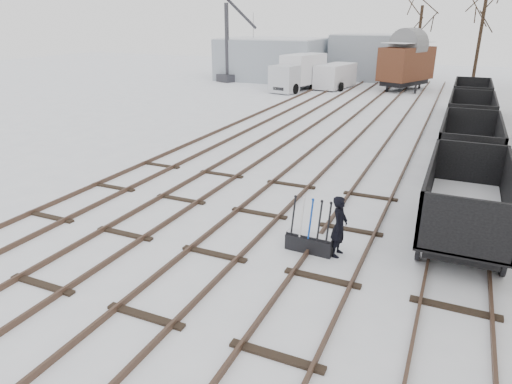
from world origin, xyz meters
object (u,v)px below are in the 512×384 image
Objects in this scene: panel_van at (335,76)px; crane at (228,59)px; freight_wagon_a at (464,212)px; lorry at (299,72)px; ground_frame at (310,242)px; box_van_wagon at (406,63)px; worker at (339,226)px.

crane reaches higher than panel_van.
freight_wagon_a is 29.37m from lorry.
box_van_wagon reaches higher than ground_frame.
lorry is at bearing 3.44° from crane.
freight_wagon_a reaches higher than worker.
panel_van is at bearing 18.19° from worker.
worker is 3.81m from freight_wagon_a.
worker is (0.75, 0.10, 0.56)m from ground_frame.
ground_frame is at bearing 100.64° from worker.
lorry is (-10.18, 28.32, 1.27)m from ground_frame.
worker is 0.24× the size of lorry.
panel_van is (2.66, 2.34, -0.44)m from lorry.
box_van_wagon is 1.16× the size of panel_van.
worker is 0.20× the size of crane.
ground_frame is 31.59m from panel_van.
box_van_wagon reaches higher than freight_wagon_a.
panel_van is (-11.26, 28.20, 0.26)m from freight_wagon_a.
crane is at bearing -171.78° from panel_van.
crane reaches higher than lorry.
box_van_wagon is 6.18m from panel_van.
box_van_wagon reaches higher than panel_van.
freight_wagon_a is 30.36m from panel_van.
panel_van is at bearing 111.77° from freight_wagon_a.
box_van_wagon is 0.86× the size of lorry.
lorry is 0.83× the size of crane.
freight_wagon_a is 0.79× the size of lorry.
ground_frame is 0.22× the size of lorry.
ground_frame is 0.27× the size of freight_wagon_a.
crane is at bearing 35.02° from worker.
lorry is 8.82m from crane.
box_van_wagon is at bearing 25.10° from crane.
box_van_wagon is (-1.66, 32.14, 2.08)m from ground_frame.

